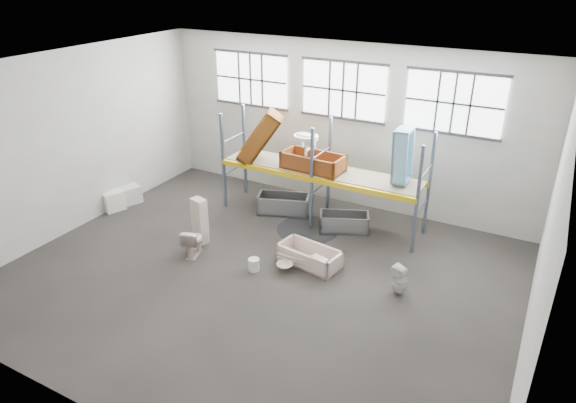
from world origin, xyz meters
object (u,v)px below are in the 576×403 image
Objects in this scene: toilet_white at (400,280)px; steel_tub_left at (284,204)px; bucket at (254,265)px; carton_near at (112,199)px; cistern_tall at (200,221)px; steel_tub_right at (344,222)px; rust_tub_flat at (313,162)px; blue_tub_upright at (403,156)px; bathtub_beige at (309,256)px; toilet_beige at (193,241)px.

toilet_white is 5.08m from steel_tub_left.
bucket is 0.46× the size of carton_near.
steel_tub_left is 5.38m from carton_near.
cistern_tall is 4.09m from steel_tub_right.
bucket is 5.86m from carton_near.
rust_tub_flat is 6.45m from carton_near.
cistern_tall reaches higher than carton_near.
steel_tub_right is 4.25× the size of bucket.
steel_tub_left is at bearing 105.95° from bucket.
cistern_tall is 3.96× the size of bucket.
toilet_white is at bearing -70.55° from blue_tub_upright.
rust_tub_flat is at bearing 123.45° from bathtub_beige.
steel_tub_left is at bearing 140.12° from bathtub_beige.
blue_tub_upright is at bearing 69.12° from bathtub_beige.
steel_tub_right is at bearing 69.14° from bucket.
toilet_beige is 0.73m from cistern_tall.
toilet_white reaches higher than carton_near.
bathtub_beige is at bearing -91.82° from steel_tub_right.
toilet_beige is 1.04× the size of toilet_white.
toilet_white is 0.42× the size of rust_tub_flat.
toilet_beige is 0.59× the size of cistern_tall.
toilet_white is 0.53× the size of steel_tub_right.
bathtub_beige is 3.64m from blue_tub_upright.
toilet_white is (5.32, 0.84, -0.01)m from toilet_beige.
carton_near is at bearing -163.01° from steel_tub_right.
bucket is at bearing -62.87° from toilet_white.
blue_tub_upright is at bearing -145.55° from toilet_white.
steel_tub_left is 1.12× the size of steel_tub_right.
steel_tub_left is at bearing 25.38° from carton_near.
toilet_beige reaches higher than carton_near.
bathtub_beige is 1.24× the size of cistern_tall.
toilet_beige is 5.97m from blue_tub_upright.
steel_tub_right is 3.27m from bucket.
rust_tub_flat is (0.95, 0.04, 1.53)m from steel_tub_left.
blue_tub_upright is (2.53, 0.18, 0.57)m from rust_tub_flat.
bucket is (-1.16, -3.05, -0.09)m from steel_tub_right.
cistern_tall is 1.74× the size of toilet_white.
steel_tub_left is at bearing 174.97° from steel_tub_right.
steel_tub_right is at bearing -11.07° from rust_tub_flat.
rust_tub_flat reaches higher than carton_near.
rust_tub_flat is at bearing 168.93° from steel_tub_right.
toilet_white is 3.29m from steel_tub_right.
rust_tub_flat is (-1.14, 0.22, 1.56)m from steel_tub_right.
rust_tub_flat is at bearing -175.86° from blue_tub_upright.
steel_tub_right is at bearing -119.42° from toilet_white.
bathtub_beige is at bearing -0.07° from carton_near.
steel_tub_left is (0.89, 3.32, -0.10)m from toilet_beige.
blue_tub_upright reaches higher than steel_tub_left.
toilet_white is 0.51× the size of blue_tub_upright.
rust_tub_flat is 3.67m from bucket.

